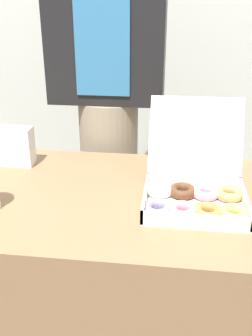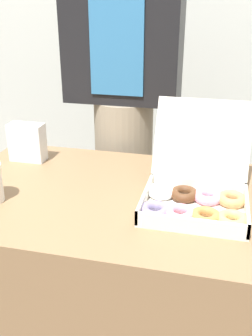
# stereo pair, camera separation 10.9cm
# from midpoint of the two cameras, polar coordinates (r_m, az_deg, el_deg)

# --- Properties ---
(table) EXTENTS (0.97, 0.66, 0.73)m
(table) POSITION_cam_midpoint_polar(r_m,az_deg,el_deg) (1.40, -0.21, -16.92)
(table) COLOR brown
(table) RESTS_ON ground_plane
(donut_box) EXTENTS (0.32, 0.35, 0.26)m
(donut_box) POSITION_cam_midpoint_polar(r_m,az_deg,el_deg) (1.13, 12.80, -3.80)
(donut_box) COLOR silver
(donut_box) RESTS_ON table
(napkin_holder) EXTENTS (0.13, 0.06, 0.14)m
(napkin_holder) POSITION_cam_midpoint_polar(r_m,az_deg,el_deg) (1.44, -12.05, 3.64)
(napkin_holder) COLOR silver
(napkin_holder) RESTS_ON table
(person_customer) EXTENTS (0.45, 0.25, 1.65)m
(person_customer) POSITION_cam_midpoint_polar(r_m,az_deg,el_deg) (1.62, 1.59, 9.40)
(person_customer) COLOR gray
(person_customer) RESTS_ON ground_plane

